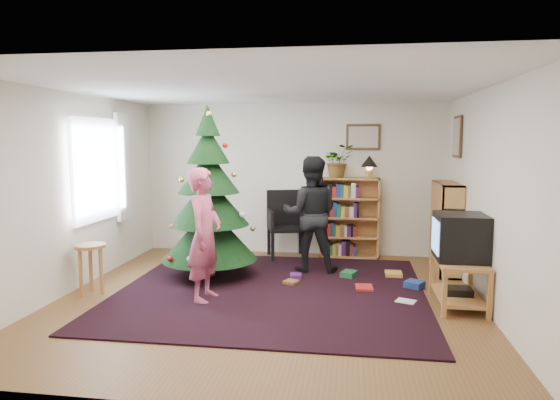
# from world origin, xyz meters

# --- Properties ---
(floor) EXTENTS (5.00, 5.00, 0.00)m
(floor) POSITION_xyz_m (0.00, 0.00, 0.00)
(floor) COLOR brown
(floor) RESTS_ON ground
(ceiling) EXTENTS (5.00, 5.00, 0.00)m
(ceiling) POSITION_xyz_m (0.00, 0.00, 2.50)
(ceiling) COLOR white
(ceiling) RESTS_ON wall_back
(wall_back) EXTENTS (5.00, 0.02, 2.50)m
(wall_back) POSITION_xyz_m (0.00, 2.50, 1.25)
(wall_back) COLOR silver
(wall_back) RESTS_ON floor
(wall_front) EXTENTS (5.00, 0.02, 2.50)m
(wall_front) POSITION_xyz_m (0.00, -2.50, 1.25)
(wall_front) COLOR silver
(wall_front) RESTS_ON floor
(wall_left) EXTENTS (0.02, 5.00, 2.50)m
(wall_left) POSITION_xyz_m (-2.50, 0.00, 1.25)
(wall_left) COLOR silver
(wall_left) RESTS_ON floor
(wall_right) EXTENTS (0.02, 5.00, 2.50)m
(wall_right) POSITION_xyz_m (2.50, 0.00, 1.25)
(wall_right) COLOR silver
(wall_right) RESTS_ON floor
(rug) EXTENTS (3.80, 3.60, 0.02)m
(rug) POSITION_xyz_m (0.00, 0.30, 0.01)
(rug) COLOR black
(rug) RESTS_ON floor
(window_pane) EXTENTS (0.04, 1.20, 1.40)m
(window_pane) POSITION_xyz_m (-2.47, 0.60, 1.50)
(window_pane) COLOR silver
(window_pane) RESTS_ON wall_left
(curtain) EXTENTS (0.06, 0.35, 1.60)m
(curtain) POSITION_xyz_m (-2.43, 1.30, 1.50)
(curtain) COLOR silver
(curtain) RESTS_ON wall_left
(picture_back) EXTENTS (0.55, 0.03, 0.42)m
(picture_back) POSITION_xyz_m (1.15, 2.48, 1.95)
(picture_back) COLOR #4C3319
(picture_back) RESTS_ON wall_back
(picture_right) EXTENTS (0.03, 0.50, 0.60)m
(picture_right) POSITION_xyz_m (2.48, 1.75, 1.95)
(picture_right) COLOR #4C3319
(picture_right) RESTS_ON wall_right
(christmas_tree) EXTENTS (1.31, 1.31, 2.38)m
(christmas_tree) POSITION_xyz_m (-0.96, 0.82, 0.99)
(christmas_tree) COLOR #3F2816
(christmas_tree) RESTS_ON rug
(bookshelf_back) EXTENTS (0.95, 0.30, 1.30)m
(bookshelf_back) POSITION_xyz_m (0.95, 2.34, 0.66)
(bookshelf_back) COLOR #BC8A43
(bookshelf_back) RESTS_ON floor
(bookshelf_right) EXTENTS (0.30, 0.95, 1.30)m
(bookshelf_right) POSITION_xyz_m (2.34, 1.62, 0.66)
(bookshelf_right) COLOR #BC8A43
(bookshelf_right) RESTS_ON floor
(tv_stand) EXTENTS (0.52, 0.94, 0.55)m
(tv_stand) POSITION_xyz_m (2.22, 0.06, 0.33)
(tv_stand) COLOR #BC8A43
(tv_stand) RESTS_ON floor
(crt_tv) EXTENTS (0.55, 0.60, 0.52)m
(crt_tv) POSITION_xyz_m (2.22, 0.06, 0.81)
(crt_tv) COLOR black
(crt_tv) RESTS_ON tv_stand
(armchair) EXTENTS (0.73, 0.75, 1.08)m
(armchair) POSITION_xyz_m (-0.05, 2.24, 0.59)
(armchair) COLOR black
(armchair) RESTS_ON rug
(stool) EXTENTS (0.38, 0.38, 0.63)m
(stool) POSITION_xyz_m (-2.20, -0.14, 0.49)
(stool) COLOR #BC8A43
(stool) RESTS_ON floor
(person_standing) EXTENTS (0.43, 0.61, 1.59)m
(person_standing) POSITION_xyz_m (-0.73, -0.17, 0.79)
(person_standing) COLOR #B64966
(person_standing) RESTS_ON rug
(person_by_chair) EXTENTS (0.85, 0.68, 1.68)m
(person_by_chair) POSITION_xyz_m (0.40, 1.34, 0.84)
(person_by_chair) COLOR black
(person_by_chair) RESTS_ON rug
(potted_plant) EXTENTS (0.61, 0.57, 0.53)m
(potted_plant) POSITION_xyz_m (0.75, 2.34, 1.57)
(potted_plant) COLOR gray
(potted_plant) RESTS_ON bookshelf_back
(table_lamp) EXTENTS (0.27, 0.27, 0.36)m
(table_lamp) POSITION_xyz_m (1.25, 2.34, 1.54)
(table_lamp) COLOR #A57F33
(table_lamp) RESTS_ON bookshelf_back
(floor_clutter) EXTENTS (1.80, 1.34, 0.08)m
(floor_clutter) POSITION_xyz_m (1.09, 0.72, 0.04)
(floor_clutter) COLOR #A51E19
(floor_clutter) RESTS_ON rug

